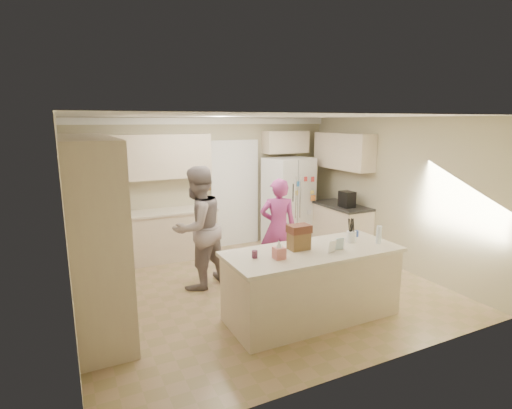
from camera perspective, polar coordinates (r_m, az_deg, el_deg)
name	(u,v)px	position (r m, az deg, el deg)	size (l,w,h in m)	color
floor	(260,289)	(6.29, 0.59, -11.99)	(5.20, 4.60, 0.02)	#9D7F5B
ceiling	(261,115)	(5.75, 0.65, 12.62)	(5.20, 4.60, 0.02)	white
wall_back	(208,184)	(7.98, -6.83, 2.89)	(5.20, 0.02, 2.60)	#B8AF8A
wall_front	(367,251)	(4.03, 15.60, -6.45)	(5.20, 0.02, 2.60)	#B8AF8A
wall_left	(65,226)	(5.29, -25.59, -2.82)	(0.02, 4.60, 2.60)	#B8AF8A
wall_right	(393,193)	(7.41, 18.98, 1.63)	(0.02, 4.60, 2.60)	#B8AF8A
crown_back	(208,121)	(7.84, -6.94, 11.75)	(5.20, 0.08, 0.12)	white
pantry_bank	(93,229)	(5.52, -22.30, -3.30)	(0.60, 2.60, 2.35)	beige
back_base_cab	(156,237)	(7.58, -14.14, -4.54)	(2.20, 0.60, 0.88)	beige
back_countertop	(154,213)	(7.46, -14.31, -1.17)	(2.24, 0.63, 0.04)	beige
back_upper_cab	(150,157)	(7.44, -14.92, 6.58)	(2.20, 0.35, 0.80)	beige
doorway_opening	(235,195)	(8.19, -3.09, 1.41)	(0.90, 0.06, 2.10)	black
doorway_casing	(235,195)	(8.16, -2.99, 1.37)	(1.02, 0.03, 2.22)	white
wall_frame_upper	(210,172)	(7.92, -6.65, 4.65)	(0.15, 0.02, 0.20)	brown
wall_frame_lower	(210,185)	(7.96, -6.60, 2.72)	(0.15, 0.02, 0.20)	brown
refrigerator	(288,201)	(8.29, 4.65, 0.47)	(0.90, 0.70, 1.80)	white
fridge_seam	(297,204)	(8.00, 5.94, 0.01)	(0.01, 0.02, 1.78)	gray
fridge_dispenser	(288,193)	(7.83, 4.65, 1.64)	(0.22, 0.03, 0.35)	black
fridge_handle_l	(296,197)	(7.93, 5.72, 1.02)	(0.02, 0.02, 0.85)	silver
fridge_handle_r	(300,197)	(7.98, 6.33, 1.08)	(0.02, 0.02, 0.85)	silver
over_fridge_cab	(286,142)	(8.42, 4.24, 8.88)	(0.95, 0.35, 0.45)	beige
right_base_cab	(341,228)	(8.12, 12.05, -3.35)	(0.60, 1.20, 0.88)	beige
right_countertop	(342,206)	(8.01, 12.14, -0.18)	(0.63, 1.24, 0.04)	#2D2B28
right_upper_cab	(343,151)	(8.10, 12.34, 7.46)	(0.35, 1.50, 0.70)	beige
coffee_maker	(347,199)	(7.80, 12.86, 0.74)	(0.22, 0.28, 0.30)	black
island_base	(312,285)	(5.34, 7.97, -11.37)	(2.20, 0.90, 0.88)	beige
island_top	(313,252)	(5.17, 8.12, -6.68)	(2.28, 0.96, 0.05)	beige
utensil_crock	(351,237)	(5.56, 13.44, -4.50)	(0.13, 0.13, 0.15)	white
tissue_box	(279,253)	(4.79, 3.32, -6.92)	(0.13, 0.13, 0.14)	#D4746D
tissue_plume	(279,244)	(4.75, 3.33, -5.67)	(0.08, 0.08, 0.08)	white
dollhouse_body	(299,241)	(5.13, 6.14, -5.19)	(0.26, 0.18, 0.22)	brown
dollhouse_roof	(299,229)	(5.09, 6.18, -3.47)	(0.28, 0.20, 0.10)	#592D1E
jam_jar	(255,254)	(4.81, -0.19, -7.12)	(0.07, 0.07, 0.09)	#59263F
greeting_card_a	(332,247)	(5.07, 10.83, -5.92)	(0.12, 0.01, 0.16)	white
greeting_card_b	(339,244)	(5.19, 11.84, -5.52)	(0.12, 0.01, 0.16)	silver
water_bottle	(379,235)	(5.59, 17.15, -4.12)	(0.07, 0.07, 0.24)	silver
shaker_salt	(353,234)	(5.80, 13.67, -4.14)	(0.05, 0.05, 0.09)	#3453A6
shaker_pepper	(357,234)	(5.84, 14.20, -4.05)	(0.05, 0.05, 0.09)	#3453A6
teen_boy	(198,228)	(6.14, -8.30, -3.31)	(0.91, 0.71, 1.88)	gray
teen_girl	(278,227)	(6.60, 3.18, -3.26)	(0.59, 0.39, 1.63)	#9F3284
fridge_magnets	(298,204)	(7.99, 5.97, 0.00)	(0.76, 0.02, 1.44)	tan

